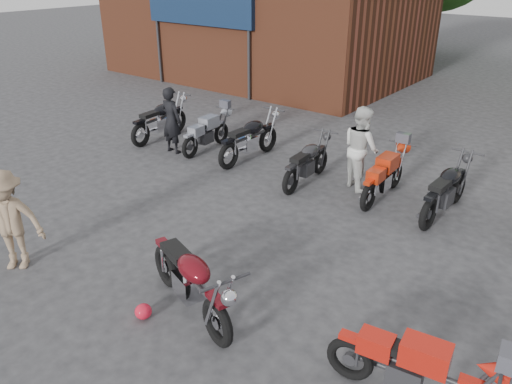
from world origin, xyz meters
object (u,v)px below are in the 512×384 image
Objects in this scene: sportbike at (413,366)px; person_light at (361,148)px; vintage_motorcycle at (190,277)px; row_bike_5 at (447,187)px; row_bike_4 at (384,174)px; helmet at (143,311)px; row_bike_1 at (207,131)px; row_bike_3 at (307,160)px; row_bike_0 at (160,118)px; person_dark at (171,120)px; row_bike_2 at (250,136)px; person_tan at (8,221)px.

sportbike is 1.01× the size of person_light.
person_light reaches higher than vintage_motorcycle.
vintage_motorcycle reaches higher than row_bike_5.
person_light is 0.79m from row_bike_4.
helmet is (-0.47, -0.50, -0.51)m from vintage_motorcycle.
row_bike_5 is (1.76, 5.21, -0.03)m from vintage_motorcycle.
row_bike_5 is (-1.28, 4.82, 0.06)m from sportbike.
row_bike_5 is at bearing -152.70° from person_light.
row_bike_3 is at bearing -98.70° from row_bike_1.
person_light is at bearing 71.33° from row_bike_4.
row_bike_3 is (4.87, -0.07, -0.05)m from row_bike_0.
person_dark is 0.90× the size of row_bike_3.
person_dark is at bearing -122.77° from row_bike_0.
person_light is at bearing -91.21° from row_bike_0.
row_bike_1 is 0.87× the size of row_bike_2.
row_bike_3 is at bearing 122.17° from vintage_motorcycle.
sportbike is 3.64m from helmet.
sportbike is at bearing -127.48° from row_bike_1.
person_dark reaches higher than vintage_motorcycle.
row_bike_2 reaches higher than row_bike_4.
person_tan reaches higher than row_bike_3.
person_tan is 6.08m from row_bike_3.
person_light reaches higher than person_tan.
row_bike_5 reaches higher than row_bike_3.
person_tan is at bearing 147.74° from row_bike_4.
vintage_motorcycle is 3.24m from person_tan.
row_bike_5 is at bearing 97.41° from sportbike.
row_bike_1 is 0.89× the size of row_bike_5.
row_bike_5 reaches higher than helmet.
vintage_motorcycle reaches higher than row_bike_3.
sportbike is 1.01× the size of row_bike_1.
person_tan is at bearing 109.00° from person_dark.
person_tan is (-2.91, -6.29, -0.06)m from person_light.
row_bike_1 is 3.22m from row_bike_3.
row_bike_2 is at bearing -88.15° from row_bike_1.
person_light is at bearing -90.88° from row_bike_1.
row_bike_1 is (-4.22, -0.34, -0.38)m from person_light.
vintage_motorcycle is 1.18× the size of person_light.
row_bike_2 is at bearing 50.49° from person_tan.
vintage_motorcycle is 1.13× the size of row_bike_4.
row_bike_2 is 3.59m from row_bike_4.
row_bike_3 reaches higher than helmet.
row_bike_2 is (-3.10, 5.22, -0.01)m from vintage_motorcycle.
helmet is 0.13× the size of row_bike_3.
person_light is 1.19m from row_bike_3.
vintage_motorcycle is 1.02× the size of row_bike_2.
person_light is 1.98m from row_bike_5.
vintage_motorcycle is 5.01m from row_bike_3.
person_tan is at bearing -158.69° from row_bike_0.
row_bike_2 is at bearing 35.91° from person_light.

